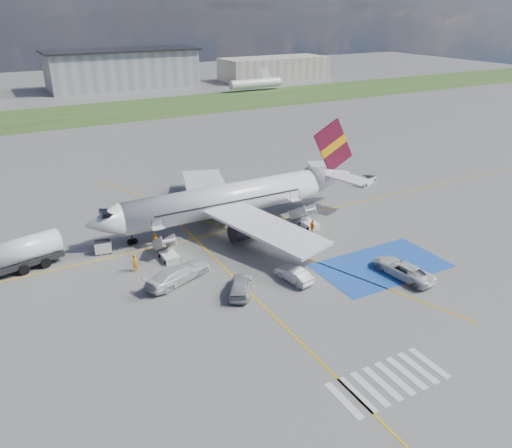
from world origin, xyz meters
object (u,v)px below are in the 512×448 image
object	(u,v)px
fuel_tanker	(11,260)
car_silver_a	(241,285)
belt_loader	(366,181)
car_silver_b	(294,275)
airliner	(235,198)
gpu_cart	(103,248)
van_white_b	(179,271)
van_white_a	(403,267)

from	to	relation	value
fuel_tanker	car_silver_a	bearing A→B (deg)	-51.29
belt_loader	car_silver_b	size ratio (longest dim) A/B	1.05
airliner	gpu_cart	world-z (taller)	airliner
car_silver_b	gpu_cart	bearing A→B (deg)	-55.37
airliner	van_white_b	size ratio (longest dim) A/B	6.33
van_white_a	belt_loader	bearing A→B (deg)	-128.69
airliner	van_white_a	bearing A→B (deg)	-66.71
fuel_tanker	van_white_a	size ratio (longest dim) A/B	1.98
belt_loader	car_silver_b	distance (m)	33.28
gpu_cart	van_white_a	distance (m)	32.83
fuel_tanker	gpu_cart	bearing A→B (deg)	-13.25
van_white_a	van_white_b	size ratio (longest dim) A/B	0.92
gpu_cart	van_white_a	xyz separation A→B (m)	(25.91, -20.16, 0.33)
van_white_a	van_white_b	bearing A→B (deg)	-31.76
fuel_tanker	van_white_a	world-z (taller)	fuel_tanker
car_silver_a	airliner	bearing A→B (deg)	-82.46
airliner	car_silver_a	world-z (taller)	airliner
airliner	gpu_cart	distance (m)	17.22
car_silver_a	van_white_a	world-z (taller)	van_white_a
fuel_tanker	car_silver_b	world-z (taller)	fuel_tanker
car_silver_b	van_white_b	bearing A→B (deg)	-38.90
gpu_cart	car_silver_a	xyz separation A→B (m)	(9.70, -15.11, 0.17)
gpu_cart	van_white_a	world-z (taller)	van_white_a
airliner	van_white_a	xyz separation A→B (m)	(8.91, -20.71, -2.39)
belt_loader	van_white_a	distance (m)	29.45
gpu_cart	car_silver_a	world-z (taller)	car_silver_a
airliner	belt_loader	size ratio (longest dim) A/B	7.85
car_silver_b	van_white_a	world-z (taller)	van_white_a
airliner	car_silver_b	world-z (taller)	airliner
fuel_tanker	van_white_b	world-z (taller)	fuel_tanker
fuel_tanker	car_silver_a	distance (m)	24.37
car_silver_b	van_white_a	size ratio (longest dim) A/B	0.83
gpu_cart	van_white_b	bearing A→B (deg)	-53.40
car_silver_b	van_white_b	size ratio (longest dim) A/B	0.77
car_silver_a	van_white_b	size ratio (longest dim) A/B	0.87
airliner	van_white_b	distance (m)	15.93
fuel_tanker	car_silver_b	distance (m)	29.36
gpu_cart	van_white_b	world-z (taller)	van_white_b
gpu_cart	airliner	bearing A→B (deg)	10.64
gpu_cart	car_silver_a	distance (m)	17.95
airliner	car_silver_a	distance (m)	17.47
car_silver_a	van_white_a	size ratio (longest dim) A/B	0.94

